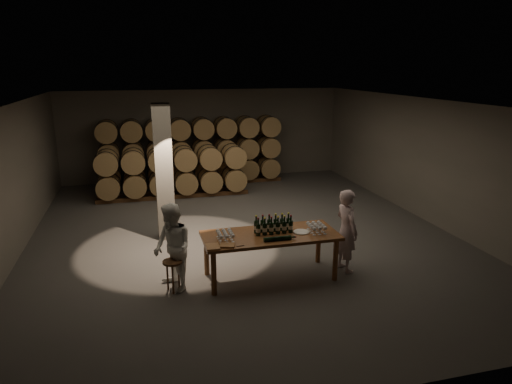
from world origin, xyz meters
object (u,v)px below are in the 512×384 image
object	(u,v)px
bottle_cluster	(273,226)
plate	(301,232)
tasting_table	(270,239)
notebook_near	(227,245)
person_man	(346,230)
stool	(173,266)
person_woman	(173,248)

from	to	relation	value
bottle_cluster	plate	size ratio (longest dim) A/B	2.37
tasting_table	plate	distance (m)	0.62
notebook_near	person_man	world-z (taller)	person_man
plate	tasting_table	bearing A→B (deg)	174.52
notebook_near	plate	bearing A→B (deg)	29.85
bottle_cluster	notebook_near	xyz separation A→B (m)	(-0.99, -0.44, -0.11)
stool	person_man	bearing A→B (deg)	0.54
plate	person_man	world-z (taller)	person_man
tasting_table	stool	size ratio (longest dim) A/B	4.38
bottle_cluster	tasting_table	bearing A→B (deg)	-144.03
tasting_table	notebook_near	world-z (taller)	notebook_near
tasting_table	stool	xyz separation A→B (m)	(-1.88, -0.09, -0.31)
tasting_table	person_woman	distance (m)	1.86
bottle_cluster	person_man	world-z (taller)	person_man
notebook_near	person_woman	size ratio (longest dim) A/B	0.16
stool	bottle_cluster	bearing A→B (deg)	4.25
stool	person_woman	bearing A→B (deg)	69.42
plate	bottle_cluster	bearing A→B (deg)	167.76
plate	notebook_near	size ratio (longest dim) A/B	1.18
bottle_cluster	person_man	distance (m)	1.50
plate	person_woman	distance (m)	2.47
bottle_cluster	person_woman	size ratio (longest dim) A/B	0.45
stool	plate	bearing A→B (deg)	0.70
tasting_table	notebook_near	distance (m)	1.00
bottle_cluster	stool	xyz separation A→B (m)	(-1.96, -0.15, -0.54)
plate	person_woman	size ratio (longest dim) A/B	0.19
person_man	person_woman	bearing A→B (deg)	81.28
plate	person_woman	xyz separation A→B (m)	(-2.47, 0.03, -0.09)
bottle_cluster	stool	bearing A→B (deg)	-175.75
notebook_near	person_woman	bearing A→B (deg)	177.19
person_man	tasting_table	bearing A→B (deg)	79.63
notebook_near	person_man	bearing A→B (deg)	25.30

